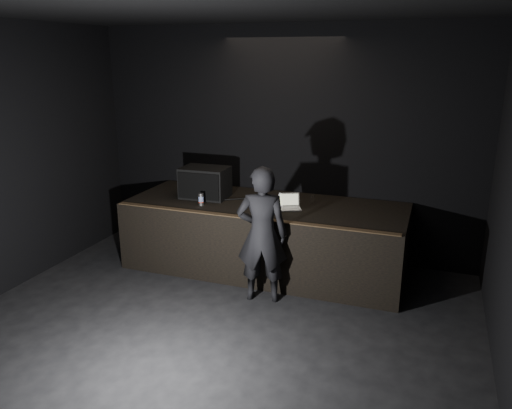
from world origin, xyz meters
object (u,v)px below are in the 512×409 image
object	(u,v)px
stage_riser	(265,236)
stage_monitor	(205,183)
beer_can	(201,199)
person	(262,235)
laptop	(290,204)

from	to	relation	value
stage_riser	stage_monitor	distance (m)	1.20
beer_can	person	distance (m)	1.26
stage_riser	beer_can	bearing A→B (deg)	-154.04
laptop	beer_can	xyz separation A→B (m)	(-1.22, -0.30, 0.04)
stage_riser	laptop	xyz separation A→B (m)	(0.40, -0.10, 0.55)
beer_can	laptop	bearing A→B (deg)	13.90
laptop	person	bearing A→B (deg)	-121.27
stage_monitor	person	distance (m)	1.60
stage_riser	beer_can	world-z (taller)	beer_can
stage_riser	stage_monitor	world-z (taller)	stage_monitor
stage_riser	stage_monitor	bearing A→B (deg)	-179.84
stage_monitor	laptop	distance (m)	1.36
person	laptop	bearing A→B (deg)	-110.14
laptop	stage_riser	bearing A→B (deg)	142.02
stage_riser	beer_can	distance (m)	1.09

